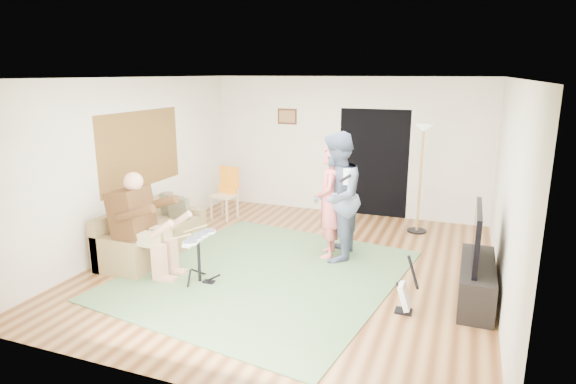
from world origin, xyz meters
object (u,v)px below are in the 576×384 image
Objects in this scene: dining_chair at (225,200)px; tv_cabinet at (477,282)px; sofa at (149,238)px; singer at (330,202)px; television at (477,236)px; drum_kit at (199,261)px; guitar_spare at (405,296)px; torchiere_lamp at (422,160)px; guitarist at (336,197)px.

tv_cabinet is (4.58, -2.05, -0.11)m from dining_chair.
sofa is 1.90× the size of dining_chair.
singer reaches higher than television.
drum_kit is at bearing -54.22° from singer.
singer is 2.39× the size of guitar_spare.
guitar_spare is at bearing -139.84° from television.
sofa is 2.77× the size of drum_kit.
singer is at bearing 48.84° from drum_kit.
guitar_spare is 0.38× the size of torchiere_lamp.
singer is 2.24m from television.
torchiere_lamp is 1.91× the size of dining_chair.
guitarist is (2.76, 0.84, 0.71)m from sofa.
torchiere_lamp is at bearing 52.11° from drum_kit.
television reaches higher than drum_kit.
dining_chair reaches higher than tv_cabinet.
sofa is 2.62× the size of guitar_spare.
guitarist reaches higher than singer.
television is at bearing 1.06° from sofa.
tv_cabinet is 0.60m from television.
television is (4.53, -2.05, 0.49)m from dining_chair.
dining_chair is (-2.45, 1.22, -0.51)m from singer.
torchiere_lamp is at bearing 132.38° from singer.
television is (0.93, -2.50, -0.46)m from torchiere_lamp.
television is at bearing -16.85° from dining_chair.
drum_kit is 3.58m from tv_cabinet.
drum_kit is at bearing -167.94° from television.
guitarist is (0.11, -0.07, 0.11)m from singer.
dining_chair is at bearing 155.93° from tv_cabinet.
television is at bearing 12.06° from drum_kit.
dining_chair is (-3.60, -0.45, -0.95)m from torchiere_lamp.
television reaches higher than sofa.
singer reaches higher than sofa.
sofa reaches higher than tv_cabinet.
television is (2.09, -0.82, -0.01)m from singer.
singer is 0.17m from guitarist.
torchiere_lamp is (1.04, 1.75, 0.34)m from guitarist.
sofa is 1.44m from drum_kit.
drum_kit is 2.99m from dining_chair.
tv_cabinet is at bearing 11.89° from drum_kit.
sofa is 4.79m from tv_cabinet.
torchiere_lamp is 2.89m from tv_cabinet.
dining_chair is at bearing 144.91° from guitar_spare.
guitar_spare is (1.24, -1.38, -0.76)m from guitarist.
torchiere_lamp reaches higher than guitar_spare.
guitarist is at bearing -19.29° from dining_chair.
drum_kit is 2.15m from singer.
guitar_spare is 0.52× the size of tv_cabinet.
tv_cabinet is (0.79, 0.62, 0.04)m from guitar_spare.
guitar_spare is (1.35, -1.44, -0.66)m from singer.
torchiere_lamp is at bearing 110.38° from television.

